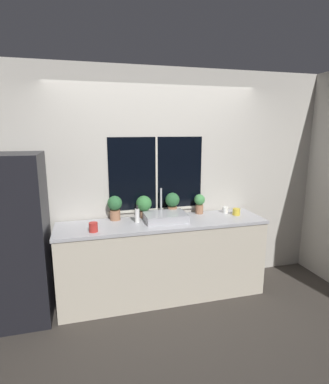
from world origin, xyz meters
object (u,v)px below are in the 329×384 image
(sink, at_px, (165,217))
(potted_plant_far_right, at_px, (199,203))
(potted_plant_center_left, at_px, (144,205))
(potted_plant_center_right, at_px, (172,202))
(potted_plant_far_left, at_px, (115,206))
(mug_yellow, at_px, (236,212))
(refrigerator, at_px, (12,240))
(soap_bottle, at_px, (137,215))
(mug_white, at_px, (225,210))
(mug_red, at_px, (93,227))

(sink, height_order, potted_plant_far_right, sink)
(potted_plant_center_left, bearing_deg, potted_plant_far_right, -0.00)
(potted_plant_center_right, bearing_deg, sink, -127.20)
(potted_plant_center_right, bearing_deg, potted_plant_center_left, 180.00)
(sink, relative_size, potted_plant_far_left, 1.68)
(potted_plant_far_right, bearing_deg, sink, -159.67)
(potted_plant_center_left, relative_size, mug_yellow, 2.94)
(sink, height_order, mug_yellow, sink)
(refrigerator, distance_m, potted_plant_far_right, 2.15)
(refrigerator, xyz_separation_m, soap_bottle, (1.31, 0.08, 0.14))
(potted_plant_far_left, bearing_deg, sink, -18.09)
(potted_plant_far_right, height_order, soap_bottle, potted_plant_far_right)
(refrigerator, relative_size, mug_yellow, 19.11)
(soap_bottle, distance_m, mug_white, 1.16)
(mug_red, xyz_separation_m, mug_yellow, (1.74, 0.18, -0.01))
(potted_plant_far_right, bearing_deg, refrigerator, -173.57)
(mug_white, height_order, mug_red, mug_red)
(potted_plant_far_right, distance_m, soap_bottle, 0.84)
(potted_plant_center_right, distance_m, soap_bottle, 0.50)
(potted_plant_far_right, bearing_deg, soap_bottle, -169.06)
(potted_plant_far_left, relative_size, potted_plant_far_right, 1.16)
(potted_plant_center_right, height_order, mug_red, potted_plant_center_right)
(refrigerator, relative_size, potted_plant_far_right, 7.08)
(mug_red, bearing_deg, potted_plant_center_left, 30.92)
(sink, height_order, potted_plant_far_left, sink)
(potted_plant_far_left, bearing_deg, mug_white, -2.63)
(soap_bottle, bearing_deg, mug_red, -157.65)
(potted_plant_center_left, relative_size, potted_plant_far_right, 1.09)
(potted_plant_center_right, relative_size, mug_yellow, 3.13)
(potted_plant_far_left, height_order, potted_plant_far_right, potted_plant_far_left)
(potted_plant_far_left, height_order, potted_plant_center_left, potted_plant_far_left)
(mug_white, bearing_deg, potted_plant_center_left, 176.50)
(potted_plant_far_right, relative_size, soap_bottle, 1.22)
(mug_white, bearing_deg, potted_plant_center_right, 174.69)
(potted_plant_far_left, bearing_deg, mug_red, -125.74)
(refrigerator, height_order, mug_white, refrigerator)
(mug_white, bearing_deg, soap_bottle, -175.26)
(soap_bottle, bearing_deg, mug_white, 4.74)
(refrigerator, bearing_deg, mug_yellow, 1.25)
(sink, relative_size, potted_plant_far_right, 1.95)
(potted_plant_center_right, relative_size, soap_bottle, 1.42)
(soap_bottle, height_order, mug_red, soap_bottle)
(potted_plant_far_left, xyz_separation_m, soap_bottle, (0.24, -0.16, -0.08))
(potted_plant_center_left, distance_m, soap_bottle, 0.21)
(potted_plant_center_right, distance_m, mug_red, 1.04)
(soap_bottle, xyz_separation_m, mug_yellow, (1.24, -0.03, -0.04))
(potted_plant_center_left, bearing_deg, mug_red, -149.08)
(sink, distance_m, potted_plant_center_left, 0.31)
(potted_plant_center_right, height_order, potted_plant_far_right, potted_plant_center_right)
(refrigerator, height_order, mug_red, refrigerator)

